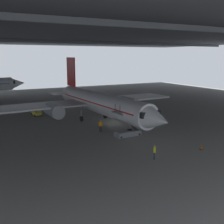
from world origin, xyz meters
The scene contains 8 objects.
ground_plane centered at (0.00, 0.00, 0.00)m, with size 110.00×110.00×0.00m, color gray.
hangar_structure centered at (-0.09, 13.77, 15.19)m, with size 121.00×99.00×15.83m.
airplane_main centered at (-1.11, 1.57, 3.27)m, with size 31.81×32.97×10.48m.
boarding_stairs centered at (-1.14, -7.63, 0.71)m, with size 4.06×1.69×4.45m.
crew_worker_near_nose centered at (-3.18, -16.59, 0.88)m, with size 0.41×0.42×1.56m.
crew_worker_by_stairs centered at (-3.47, -4.07, 0.95)m, with size 0.54×0.28×1.66m.
traffic_cone_orange centered at (3.56, -16.56, 0.29)m, with size 0.36×0.36×0.60m.
baggage_tug centered at (-9.07, 11.48, 0.53)m, with size 1.54×2.34×0.90m.
Camera 1 is at (-20.03, -38.94, 10.63)m, focal length 44.45 mm.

